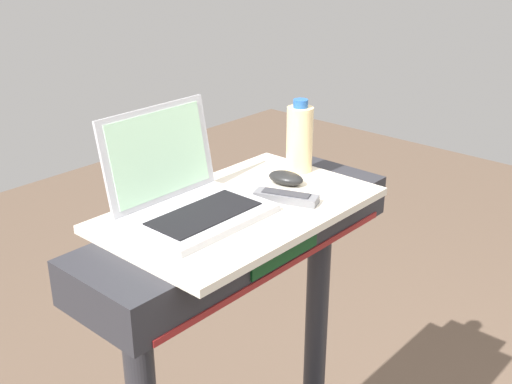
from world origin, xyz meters
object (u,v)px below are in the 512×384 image
at_px(water_bottle, 300,138).
at_px(tv_remote, 286,197).
at_px(laptop, 186,195).
at_px(computer_mouse, 286,178).

height_order(water_bottle, tv_remote, water_bottle).
distance_m(water_bottle, tv_remote, 0.24).
relative_size(laptop, water_bottle, 1.58).
xyz_separation_m(laptop, water_bottle, (0.41, -0.02, 0.04)).
relative_size(computer_mouse, water_bottle, 0.49).
relative_size(laptop, tv_remote, 1.93).
distance_m(computer_mouse, tv_remote, 0.11).
distance_m(laptop, computer_mouse, 0.31).
height_order(computer_mouse, tv_remote, computer_mouse).
bearing_deg(laptop, water_bottle, -1.84).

